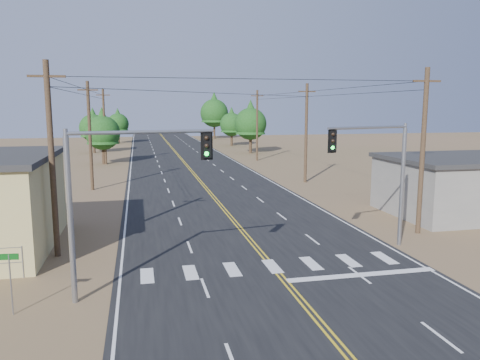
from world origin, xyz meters
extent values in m
plane|color=#815F45|center=(0.00, 0.00, 0.00)|extent=(220.00, 220.00, 0.00)
cube|color=black|center=(0.00, 30.00, 0.01)|extent=(15.00, 200.00, 0.02)
cylinder|color=gray|center=(-11.50, 9.00, 0.75)|extent=(0.06, 0.06, 1.50)
cylinder|color=#4C3826|center=(-10.50, 12.00, 5.00)|extent=(0.30, 0.30, 10.00)
cube|color=#4C3826|center=(-10.50, 12.00, 9.20)|extent=(1.80, 0.12, 0.12)
cylinder|color=#4C3826|center=(-10.50, 32.00, 5.00)|extent=(0.30, 0.30, 10.00)
cube|color=#4C3826|center=(-10.50, 32.00, 9.20)|extent=(1.80, 0.12, 0.12)
cylinder|color=#4C3826|center=(-10.50, 52.00, 5.00)|extent=(0.30, 0.30, 10.00)
cube|color=#4C3826|center=(-10.50, 52.00, 9.20)|extent=(1.80, 0.12, 0.12)
cylinder|color=#4C3826|center=(10.50, 12.00, 5.00)|extent=(0.30, 0.30, 10.00)
cube|color=#4C3826|center=(10.50, 12.00, 9.20)|extent=(1.80, 0.12, 0.12)
cylinder|color=#4C3826|center=(10.50, 32.00, 5.00)|extent=(0.30, 0.30, 10.00)
cube|color=#4C3826|center=(10.50, 32.00, 9.20)|extent=(1.80, 0.12, 0.12)
cylinder|color=#4C3826|center=(10.50, 52.00, 5.00)|extent=(0.30, 0.30, 10.00)
cube|color=#4C3826|center=(10.50, 52.00, 9.20)|extent=(1.80, 0.12, 0.12)
cylinder|color=gray|center=(-8.87, 5.66, 3.31)|extent=(0.23, 0.23, 6.62)
cylinder|color=gray|center=(-8.87, 5.66, 6.62)|extent=(0.17, 0.17, 0.57)
cylinder|color=gray|center=(-5.98, 6.11, 6.72)|extent=(5.79, 1.03, 0.15)
cube|color=black|center=(-3.38, 6.51, 6.10)|extent=(0.37, 0.33, 1.04)
sphere|color=black|center=(-3.41, 6.34, 6.43)|extent=(0.19, 0.19, 0.19)
sphere|color=black|center=(-3.41, 6.34, 6.10)|extent=(0.19, 0.19, 0.19)
sphere|color=#0CE533|center=(-3.41, 6.34, 5.77)|extent=(0.19, 0.19, 0.19)
cylinder|color=gray|center=(8.00, 9.97, 3.28)|extent=(0.22, 0.22, 6.56)
cylinder|color=gray|center=(8.00, 9.97, 6.56)|extent=(0.17, 0.17, 0.56)
cylinder|color=gray|center=(5.48, 9.29, 6.65)|extent=(5.08, 1.49, 0.15)
cube|color=black|center=(3.23, 8.69, 6.04)|extent=(0.39, 0.36, 1.03)
sphere|color=black|center=(3.19, 8.53, 6.37)|extent=(0.19, 0.19, 0.19)
sphere|color=black|center=(3.19, 8.53, 6.04)|extent=(0.19, 0.19, 0.19)
sphere|color=#0CE533|center=(3.19, 8.53, 5.71)|extent=(0.19, 0.19, 0.19)
cylinder|color=gray|center=(-11.00, 4.98, 1.17)|extent=(0.06, 0.06, 2.35)
cube|color=#0B4E12|center=(-11.00, 4.98, 2.26)|extent=(0.70, 0.11, 0.23)
cylinder|color=#3F2D1E|center=(-10.79, 52.35, 1.38)|extent=(0.49, 0.49, 2.75)
cone|color=#194714|center=(-10.79, 52.35, 5.20)|extent=(4.28, 4.28, 4.89)
sphere|color=#194714|center=(-10.79, 52.35, 4.21)|extent=(4.59, 4.59, 4.59)
cylinder|color=#3F2D1E|center=(-13.41, 68.61, 1.37)|extent=(0.41, 0.41, 2.73)
cone|color=#194714|center=(-13.41, 68.61, 5.16)|extent=(4.25, 4.25, 4.86)
sphere|color=#194714|center=(-13.41, 68.61, 4.17)|extent=(4.55, 4.55, 4.55)
cylinder|color=#3F2D1E|center=(-10.18, 89.17, 1.33)|extent=(0.47, 0.47, 2.66)
cone|color=#194714|center=(-10.18, 89.17, 5.02)|extent=(4.14, 4.14, 4.73)
sphere|color=#194714|center=(-10.18, 89.17, 4.06)|extent=(4.43, 4.43, 4.43)
cylinder|color=#3F2D1E|center=(12.11, 62.62, 1.59)|extent=(0.49, 0.49, 3.18)
cone|color=#194714|center=(12.11, 62.62, 6.00)|extent=(4.94, 4.94, 5.65)
sphere|color=#194714|center=(12.11, 62.62, 4.85)|extent=(5.29, 5.29, 5.29)
cylinder|color=#3F2D1E|center=(11.91, 77.65, 1.37)|extent=(0.46, 0.46, 2.74)
cone|color=#194714|center=(11.91, 77.65, 5.18)|extent=(4.27, 4.27, 4.88)
sphere|color=#194714|center=(11.91, 77.65, 4.19)|extent=(4.57, 4.57, 4.57)
cylinder|color=#3F2D1E|center=(11.87, 98.57, 2.00)|extent=(0.48, 0.48, 4.00)
cone|color=#194714|center=(11.87, 98.57, 7.55)|extent=(6.22, 6.22, 7.11)
sphere|color=#194714|center=(11.87, 98.57, 6.11)|extent=(6.67, 6.67, 6.67)
camera|label=1|loc=(-6.21, -13.00, 7.74)|focal=35.00mm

